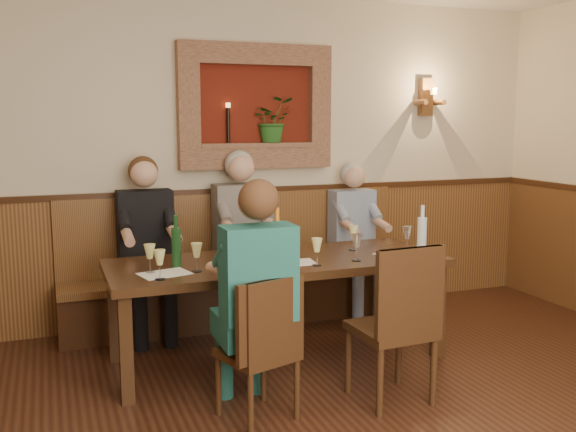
# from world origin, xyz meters

# --- Properties ---
(room_shell) EXTENTS (6.04, 6.04, 2.82)m
(room_shell) POSITION_xyz_m (0.00, 0.00, 1.89)
(room_shell) COLOR beige
(room_shell) RESTS_ON ground
(wainscoting) EXTENTS (6.02, 6.02, 1.15)m
(wainscoting) POSITION_xyz_m (0.00, -0.00, 0.59)
(wainscoting) COLOR #533017
(wainscoting) RESTS_ON ground
(wall_niche) EXTENTS (1.36, 0.30, 1.06)m
(wall_niche) POSITION_xyz_m (0.24, 2.94, 1.81)
(wall_niche) COLOR #5E180D
(wall_niche) RESTS_ON ground
(wall_sconce) EXTENTS (0.25, 0.20, 0.35)m
(wall_sconce) POSITION_xyz_m (1.90, 2.93, 1.94)
(wall_sconce) COLOR #533017
(wall_sconce) RESTS_ON ground
(dining_table) EXTENTS (2.40, 0.90, 0.75)m
(dining_table) POSITION_xyz_m (0.00, 1.85, 0.68)
(dining_table) COLOR black
(dining_table) RESTS_ON ground
(bench) EXTENTS (3.00, 0.45, 1.11)m
(bench) POSITION_xyz_m (0.00, 2.79, 0.33)
(bench) COLOR #381E0F
(bench) RESTS_ON ground
(chair_near_left) EXTENTS (0.48, 0.48, 0.87)m
(chair_near_left) POSITION_xyz_m (-0.42, 1.00, 0.25)
(chair_near_left) COLOR black
(chair_near_left) RESTS_ON ground
(chair_near_right) EXTENTS (0.47, 0.47, 1.01)m
(chair_near_right) POSITION_xyz_m (0.43, 0.95, 0.29)
(chair_near_right) COLOR black
(chair_near_right) RESTS_ON ground
(person_bench_left) EXTENTS (0.43, 0.53, 1.45)m
(person_bench_left) POSITION_xyz_m (-0.80, 2.69, 0.60)
(person_bench_left) COLOR black
(person_bench_left) RESTS_ON ground
(person_bench_mid) EXTENTS (0.45, 0.55, 1.49)m
(person_bench_mid) POSITION_xyz_m (-0.00, 2.69, 0.62)
(person_bench_mid) COLOR #524D4B
(person_bench_mid) RESTS_ON ground
(person_bench_right) EXTENTS (0.39, 0.48, 1.36)m
(person_bench_right) POSITION_xyz_m (1.05, 2.69, 0.56)
(person_bench_right) COLOR navy
(person_bench_right) RESTS_ON ground
(person_chair_front) EXTENTS (0.42, 0.51, 1.42)m
(person_chair_front) POSITION_xyz_m (-0.43, 1.07, 0.59)
(person_chair_front) COLOR #16404E
(person_chair_front) RESTS_ON ground
(spittoon_bucket) EXTENTS (0.26, 0.26, 0.23)m
(spittoon_bucket) POSITION_xyz_m (-0.07, 1.74, 0.86)
(spittoon_bucket) COLOR red
(spittoon_bucket) RESTS_ON dining_table
(wine_bottle_green_a) EXTENTS (0.08, 0.08, 0.38)m
(wine_bottle_green_a) POSITION_xyz_m (-0.03, 1.78, 0.91)
(wine_bottle_green_a) COLOR #19471E
(wine_bottle_green_a) RESTS_ON dining_table
(wine_bottle_green_b) EXTENTS (0.08, 0.08, 0.35)m
(wine_bottle_green_b) POSITION_xyz_m (-0.72, 1.86, 0.89)
(wine_bottle_green_b) COLOR #19471E
(wine_bottle_green_b) RESTS_ON dining_table
(water_bottle) EXTENTS (0.09, 0.09, 0.37)m
(water_bottle) POSITION_xyz_m (1.03, 1.58, 0.90)
(water_bottle) COLOR silver
(water_bottle) RESTS_ON dining_table
(tasting_sheet_a) EXTENTS (0.36, 0.29, 0.00)m
(tasting_sheet_a) POSITION_xyz_m (-0.84, 1.69, 0.75)
(tasting_sheet_a) COLOR white
(tasting_sheet_a) RESTS_ON dining_table
(tasting_sheet_b) EXTENTS (0.32, 0.24, 0.00)m
(tasting_sheet_b) POSITION_xyz_m (0.06, 1.69, 0.75)
(tasting_sheet_b) COLOR white
(tasting_sheet_b) RESTS_ON dining_table
(tasting_sheet_c) EXTENTS (0.33, 0.28, 0.00)m
(tasting_sheet_c) POSITION_xyz_m (0.89, 1.71, 0.75)
(tasting_sheet_c) COLOR white
(tasting_sheet_c) RESTS_ON dining_table
(tasting_sheet_d) EXTENTS (0.28, 0.23, 0.00)m
(tasting_sheet_d) POSITION_xyz_m (-0.37, 1.57, 0.75)
(tasting_sheet_d) COLOR white
(tasting_sheet_d) RESTS_ON dining_table
(wine_glass_0) EXTENTS (0.08, 0.08, 0.19)m
(wine_glass_0) POSITION_xyz_m (-0.92, 1.75, 0.85)
(wine_glass_0) COLOR #F9FF98
(wine_glass_0) RESTS_ON dining_table
(wine_glass_1) EXTENTS (0.08, 0.08, 0.19)m
(wine_glass_1) POSITION_xyz_m (-0.71, 1.89, 0.85)
(wine_glass_1) COLOR white
(wine_glass_1) RESTS_ON dining_table
(wine_glass_2) EXTENTS (0.08, 0.08, 0.19)m
(wine_glass_2) POSITION_xyz_m (-0.62, 1.68, 0.85)
(wine_glass_2) COLOR #F9FF98
(wine_glass_2) RESTS_ON dining_table
(wine_glass_3) EXTENTS (0.08, 0.08, 0.19)m
(wine_glass_3) POSITION_xyz_m (-0.28, 1.98, 0.85)
(wine_glass_3) COLOR white
(wine_glass_3) RESTS_ON dining_table
(wine_glass_4) EXTENTS (0.08, 0.08, 0.19)m
(wine_glass_4) POSITION_xyz_m (-0.06, 1.66, 0.85)
(wine_glass_4) COLOR #F9FF98
(wine_glass_4) RESTS_ON dining_table
(wine_glass_5) EXTENTS (0.08, 0.08, 0.19)m
(wine_glass_5) POSITION_xyz_m (0.12, 1.97, 0.85)
(wine_glass_5) COLOR #F9FF98
(wine_glass_5) RESTS_ON dining_table
(wine_glass_6) EXTENTS (0.08, 0.08, 0.19)m
(wine_glass_6) POSITION_xyz_m (0.50, 1.60, 0.85)
(wine_glass_6) COLOR white
(wine_glass_6) RESTS_ON dining_table
(wine_glass_7) EXTENTS (0.08, 0.08, 0.19)m
(wine_glass_7) POSITION_xyz_m (0.65, 1.95, 0.85)
(wine_glass_7) COLOR #F9FF98
(wine_glass_7) RESTS_ON dining_table
(wine_glass_8) EXTENTS (0.08, 0.08, 0.19)m
(wine_glass_8) POSITION_xyz_m (1.01, 1.76, 0.85)
(wine_glass_8) COLOR white
(wine_glass_8) RESTS_ON dining_table
(wine_glass_9) EXTENTS (0.08, 0.08, 0.19)m
(wine_glass_9) POSITION_xyz_m (-0.27, 1.54, 0.85)
(wine_glass_9) COLOR #F9FF98
(wine_glass_9) RESTS_ON dining_table
(wine_glass_10) EXTENTS (0.08, 0.08, 0.19)m
(wine_glass_10) POSITION_xyz_m (0.18, 1.56, 0.85)
(wine_glass_10) COLOR #F9FF98
(wine_glass_10) RESTS_ON dining_table
(wine_glass_11) EXTENTS (0.08, 0.08, 0.19)m
(wine_glass_11) POSITION_xyz_m (-0.89, 1.54, 0.85)
(wine_glass_11) COLOR #F9FF98
(wine_glass_11) RESTS_ON dining_table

